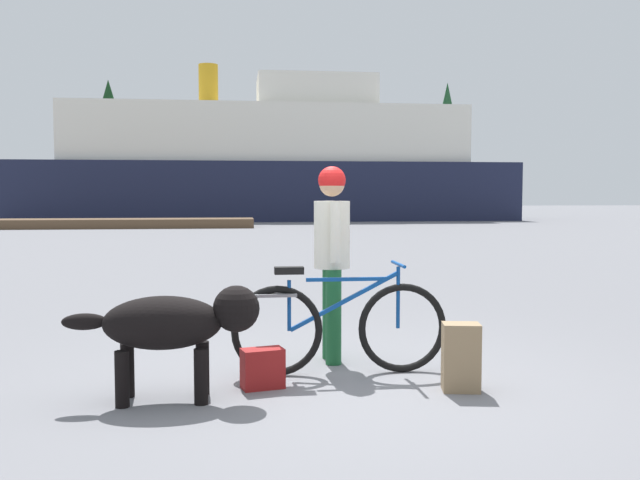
# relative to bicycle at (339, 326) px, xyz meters

# --- Properties ---
(ground_plane) EXTENTS (160.00, 160.00, 0.00)m
(ground_plane) POSITION_rel_bicycle_xyz_m (-0.03, -0.29, -0.40)
(ground_plane) COLOR slate
(bicycle) EXTENTS (1.81, 0.44, 0.93)m
(bicycle) POSITION_rel_bicycle_xyz_m (0.00, 0.00, 0.00)
(bicycle) COLOR black
(bicycle) RESTS_ON ground_plane
(person_cyclist) EXTENTS (0.32, 0.53, 1.75)m
(person_cyclist) POSITION_rel_bicycle_xyz_m (0.00, 0.45, 0.65)
(person_cyclist) COLOR #19592D
(person_cyclist) RESTS_ON ground_plane
(dog) EXTENTS (1.41, 0.46, 0.84)m
(dog) POSITION_rel_bicycle_xyz_m (-1.29, -0.57, 0.16)
(dog) COLOR black
(dog) RESTS_ON ground_plane
(backpack) EXTENTS (0.31, 0.25, 0.52)m
(backpack) POSITION_rel_bicycle_xyz_m (0.85, -0.60, -0.14)
(backpack) COLOR #8C7251
(backpack) RESTS_ON ground_plane
(handbag_pannier) EXTENTS (0.35, 0.25, 0.31)m
(handbag_pannier) POSITION_rel_bicycle_xyz_m (-0.65, -0.34, -0.25)
(handbag_pannier) COLOR maroon
(handbag_pannier) RESTS_ON ground_plane
(dock_pier) EXTENTS (15.54, 2.16, 0.40)m
(dock_pier) POSITION_rel_bicycle_xyz_m (-7.80, 25.83, -0.20)
(dock_pier) COLOR brown
(dock_pier) RESTS_ON ground_plane
(ferry_boat) EXTENTS (27.95, 7.12, 8.85)m
(ferry_boat) POSITION_rel_bicycle_xyz_m (1.19, 34.81, 2.72)
(ferry_boat) COLOR #191E38
(ferry_boat) RESTS_ON ground_plane
(sailboat_moored) EXTENTS (7.90, 2.21, 8.63)m
(sailboat_moored) POSITION_rel_bicycle_xyz_m (8.30, 39.28, 0.09)
(sailboat_moored) COLOR navy
(sailboat_moored) RESTS_ON ground_plane
(pine_tree_far_left) EXTENTS (4.12, 4.12, 10.15)m
(pine_tree_far_left) POSITION_rel_bicycle_xyz_m (-10.29, 49.00, 6.15)
(pine_tree_far_left) COLOR #4C331E
(pine_tree_far_left) RESTS_ON ground_plane
(pine_tree_center) EXTENTS (4.06, 4.06, 10.93)m
(pine_tree_center) POSITION_rel_bicycle_xyz_m (4.16, 52.23, 6.76)
(pine_tree_center) COLOR #4C331E
(pine_tree_center) RESTS_ON ground_plane
(pine_tree_far_right) EXTENTS (3.28, 3.28, 10.89)m
(pine_tree_far_right) POSITION_rel_bicycle_xyz_m (17.09, 51.76, 6.72)
(pine_tree_far_right) COLOR #4C331E
(pine_tree_far_right) RESTS_ON ground_plane
(pine_tree_mid_back) EXTENTS (3.84, 3.84, 12.05)m
(pine_tree_mid_back) POSITION_rel_bicycle_xyz_m (9.63, 58.36, 7.14)
(pine_tree_mid_back) COLOR #4C331E
(pine_tree_mid_back) RESTS_ON ground_plane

